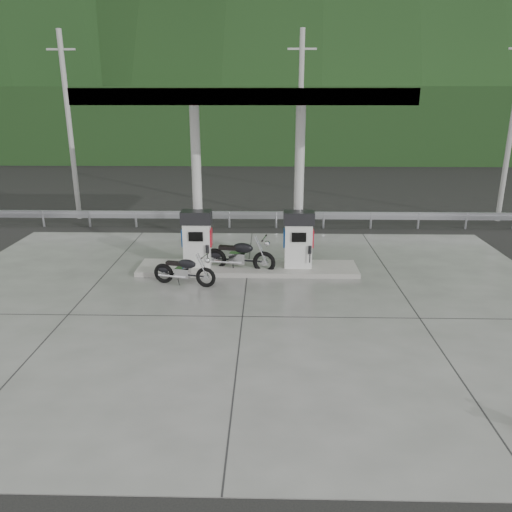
{
  "coord_description": "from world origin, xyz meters",
  "views": [
    {
      "loc": [
        0.61,
        -12.61,
        5.42
      ],
      "look_at": [
        0.3,
        1.0,
        1.0
      ],
      "focal_mm": 35.0,
      "sensor_mm": 36.0,
      "label": 1
    }
  ],
  "objects_px": {
    "motorcycle_right": "(239,256)",
    "motorcycle_left": "(184,271)",
    "gas_pump_left": "(197,239)",
    "gas_pump_right": "(298,239)"
  },
  "relations": [
    {
      "from": "motorcycle_left",
      "to": "motorcycle_right",
      "type": "distance_m",
      "value": 1.99
    },
    {
      "from": "gas_pump_left",
      "to": "gas_pump_right",
      "type": "bearing_deg",
      "value": 0.0
    },
    {
      "from": "motorcycle_left",
      "to": "gas_pump_right",
      "type": "bearing_deg",
      "value": 34.59
    },
    {
      "from": "motorcycle_right",
      "to": "motorcycle_left",
      "type": "bearing_deg",
      "value": -131.66
    },
    {
      "from": "motorcycle_right",
      "to": "gas_pump_right",
      "type": "bearing_deg",
      "value": 13.13
    },
    {
      "from": "gas_pump_right",
      "to": "motorcycle_left",
      "type": "height_order",
      "value": "gas_pump_right"
    },
    {
      "from": "gas_pump_left",
      "to": "gas_pump_right",
      "type": "relative_size",
      "value": 1.0
    },
    {
      "from": "gas_pump_right",
      "to": "motorcycle_left",
      "type": "relative_size",
      "value": 0.99
    },
    {
      "from": "gas_pump_left",
      "to": "motorcycle_right",
      "type": "xyz_separation_m",
      "value": [
        1.34,
        -0.08,
        -0.54
      ]
    },
    {
      "from": "gas_pump_left",
      "to": "motorcycle_right",
      "type": "height_order",
      "value": "gas_pump_left"
    }
  ]
}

